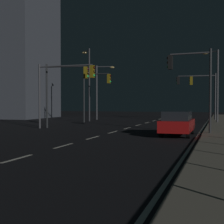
# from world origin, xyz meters

# --- Properties ---
(ground_plane) EXTENTS (112.00, 112.00, 0.00)m
(ground_plane) POSITION_xyz_m (0.00, 17.50, 0.00)
(ground_plane) COLOR black
(ground_plane) RESTS_ON ground
(sidewalk_right) EXTENTS (2.18, 77.00, 0.14)m
(sidewalk_right) POSITION_xyz_m (7.29, 17.50, 0.07)
(sidewalk_right) COLOR gray
(sidewalk_right) RESTS_ON ground
(lane_markings_center) EXTENTS (0.14, 50.00, 0.01)m
(lane_markings_center) POSITION_xyz_m (0.00, 21.00, 0.01)
(lane_markings_center) COLOR silver
(lane_markings_center) RESTS_ON ground
(lane_edge_line) EXTENTS (0.14, 53.00, 0.01)m
(lane_edge_line) POSITION_xyz_m (5.95, 22.50, 0.01)
(lane_edge_line) COLOR silver
(lane_edge_line) RESTS_ON ground
(car) EXTENTS (1.85, 4.41, 1.57)m
(car) POSITION_xyz_m (4.71, 19.73, 0.82)
(car) COLOR #B71414
(car) RESTS_ON ground
(traffic_light_far_right) EXTENTS (4.63, 0.47, 5.40)m
(traffic_light_far_right) POSITION_xyz_m (4.68, 39.89, 3.98)
(traffic_light_far_right) COLOR #2D3033
(traffic_light_far_right) RESTS_ON sidewalk_right
(traffic_light_mid_left) EXTENTS (3.69, 0.59, 5.30)m
(traffic_light_mid_left) POSITION_xyz_m (-4.91, 23.46, 3.73)
(traffic_light_mid_left) COLOR #2D3033
(traffic_light_mid_left) RESTS_ON ground
(traffic_light_far_center) EXTENTS (2.96, 0.54, 5.47)m
(traffic_light_far_center) POSITION_xyz_m (5.45, 21.04, 3.93)
(traffic_light_far_center) COLOR #2D3033
(traffic_light_far_center) RESTS_ON sidewalk_right
(traffic_light_far_left) EXTENTS (5.05, 0.60, 5.25)m
(traffic_light_far_left) POSITION_xyz_m (-4.57, 22.50, 3.76)
(traffic_light_far_left) COLOR #4C4C51
(traffic_light_far_left) RESTS_ON ground
(traffic_light_mid_right) EXTENTS (2.96, 0.34, 5.21)m
(traffic_light_mid_right) POSITION_xyz_m (5.50, 37.69, 3.76)
(traffic_light_mid_right) COLOR #4C4C51
(traffic_light_mid_right) RESTS_ON sidewalk_right
(traffic_light_near_left) EXTENTS (3.18, 0.43, 5.33)m
(traffic_light_near_left) POSITION_xyz_m (-5.22, 31.49, 3.72)
(traffic_light_near_left) COLOR #2D3033
(traffic_light_near_left) RESTS_ON ground
(street_lamp_mid_block) EXTENTS (1.63, 0.74, 7.17)m
(street_lamp_mid_block) POSITION_xyz_m (6.77, 33.29, 4.43)
(street_lamp_mid_block) COLOR #4C4C51
(street_lamp_mid_block) RESTS_ON sidewalk_right
(street_lamp_across_street) EXTENTS (1.50, 1.57, 8.14)m
(street_lamp_across_street) POSITION_xyz_m (-6.95, 33.89, 4.84)
(street_lamp_across_street) COLOR #38383D
(street_lamp_across_street) RESTS_ON ground
(street_lamp_corner) EXTENTS (2.25, 0.53, 6.59)m
(street_lamp_corner) POSITION_xyz_m (-6.74, 37.15, 4.03)
(street_lamp_corner) COLOR #4C4C51
(street_lamp_corner) RESTS_ON ground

